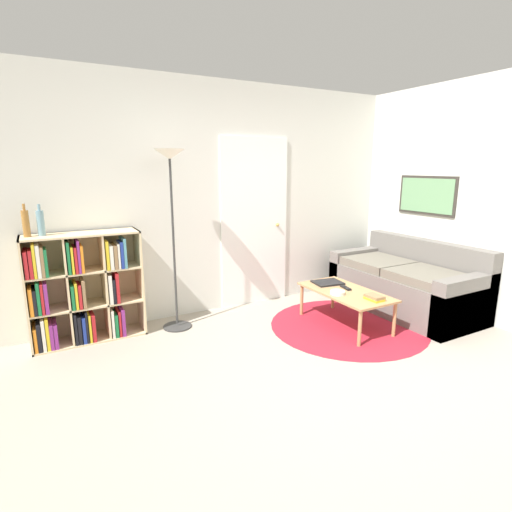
% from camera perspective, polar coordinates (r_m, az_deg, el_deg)
% --- Properties ---
extents(ground_plane, '(14.00, 14.00, 0.00)m').
position_cam_1_polar(ground_plane, '(3.19, 13.62, -19.27)').
color(ground_plane, gray).
extents(wall_back, '(7.55, 0.11, 2.60)m').
position_cam_1_polar(wall_back, '(4.66, -4.61, 7.93)').
color(wall_back, silver).
rests_on(wall_back, ground_plane).
extents(wall_right, '(0.08, 5.25, 2.60)m').
position_cam_1_polar(wall_right, '(5.22, 24.94, 7.45)').
color(wall_right, silver).
rests_on(wall_right, ground_plane).
extents(rug, '(1.65, 1.65, 0.01)m').
position_cam_1_polar(rug, '(4.45, 12.97, -9.65)').
color(rug, maroon).
rests_on(rug, ground_plane).
extents(bookshelf, '(1.03, 0.34, 1.06)m').
position_cam_1_polar(bookshelf, '(4.19, -23.81, -4.45)').
color(bookshelf, beige).
rests_on(bookshelf, ground_plane).
extents(floor_lamp, '(0.30, 0.30, 1.84)m').
position_cam_1_polar(floor_lamp, '(4.07, -12.07, 9.90)').
color(floor_lamp, '#333333').
rests_on(floor_lamp, ground_plane).
extents(couch, '(0.86, 1.71, 0.81)m').
position_cam_1_polar(couch, '(5.09, 20.80, -3.87)').
color(couch, '#66605B').
rests_on(couch, ground_plane).
extents(coffee_table, '(0.54, 1.02, 0.38)m').
position_cam_1_polar(coffee_table, '(4.35, 12.68, -5.35)').
color(coffee_table, '#AD7F51').
rests_on(coffee_table, ground_plane).
extents(laptop, '(0.34, 0.29, 0.02)m').
position_cam_1_polar(laptop, '(4.57, 10.20, -3.75)').
color(laptop, black).
rests_on(laptop, coffee_table).
extents(bowl, '(0.15, 0.15, 0.04)m').
position_cam_1_polar(bowl, '(4.21, 11.58, -5.14)').
color(bowl, silver).
rests_on(bowl, coffee_table).
extents(book_stack_on_table, '(0.13, 0.18, 0.05)m').
position_cam_1_polar(book_stack_on_table, '(4.12, 16.54, -5.71)').
color(book_stack_on_table, gold).
rests_on(book_stack_on_table, coffee_table).
extents(remote, '(0.07, 0.17, 0.02)m').
position_cam_1_polar(remote, '(4.42, 12.70, -4.45)').
color(remote, black).
rests_on(remote, coffee_table).
extents(bottle_left, '(0.06, 0.06, 0.29)m').
position_cam_1_polar(bottle_left, '(4.06, -30.03, 4.08)').
color(bottle_left, olive).
rests_on(bottle_left, bookshelf).
extents(bottle_middle, '(0.06, 0.06, 0.28)m').
position_cam_1_polar(bottle_middle, '(4.07, -28.40, 4.21)').
color(bottle_middle, '#6B93A3').
rests_on(bottle_middle, bookshelf).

